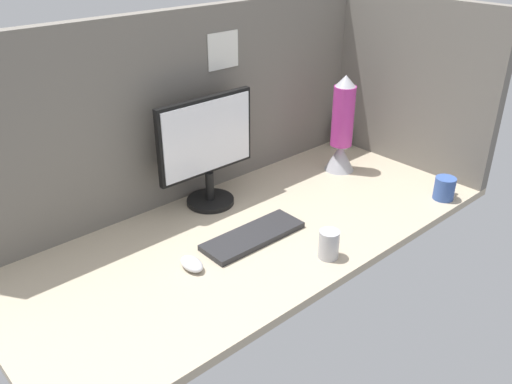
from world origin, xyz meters
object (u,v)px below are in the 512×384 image
mouse (192,264)px  mug_steel (329,244)px  keyboard (253,236)px  mug_ceramic_white (342,135)px  monitor (207,147)px  lava_lamp (342,132)px  mug_ceramic_blue (445,188)px

mouse → mug_steel: 43.82cm
keyboard → mug_steel: 26.89cm
mug_steel → mouse: bearing=146.4°
mug_ceramic_white → monitor: bearing=-178.8°
mouse → mug_ceramic_white: mug_ceramic_white is taller
lava_lamp → keyboard: bearing=-165.4°
mouse → mug_steel: mug_steel is taller
mug_ceramic_white → lava_lamp: lava_lamp is taller
mug_steel → lava_lamp: size_ratio=0.23×
mug_ceramic_white → lava_lamp: bearing=-142.1°
mug_ceramic_white → lava_lamp: (-19.53, -15.22, 11.15)cm
monitor → keyboard: size_ratio=1.12×
keyboard → lava_lamp: 69.01cm
monitor → keyboard: (-4.70, -30.48, -21.86)cm
mug_ceramic_blue → lava_lamp: lava_lamp is taller
keyboard → mouse: size_ratio=3.85×
keyboard → mug_ceramic_white: size_ratio=2.98×
mouse → mug_ceramic_white: (110.14, 32.28, 4.51)cm
keyboard → mouse: 25.73cm
monitor → keyboard: bearing=-98.8°
mouse → mug_ceramic_white: size_ratio=0.77×
keyboard → mug_ceramic_blue: (74.32, -27.71, 3.46)cm
mug_steel → mug_ceramic_white: 92.90cm
keyboard → mug_ceramic_blue: 79.40cm
monitor → mug_ceramic_blue: 92.59cm
mug_ceramic_blue → lava_lamp: 47.36cm
mug_steel → lava_lamp: 69.27cm
keyboard → lava_lamp: (64.89, 16.87, 16.36)cm
mug_ceramic_white → keyboard: bearing=-159.2°
monitor → lava_lamp: monitor is taller
lava_lamp → mug_steel: bearing=-142.7°
mug_ceramic_blue → monitor: bearing=140.1°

